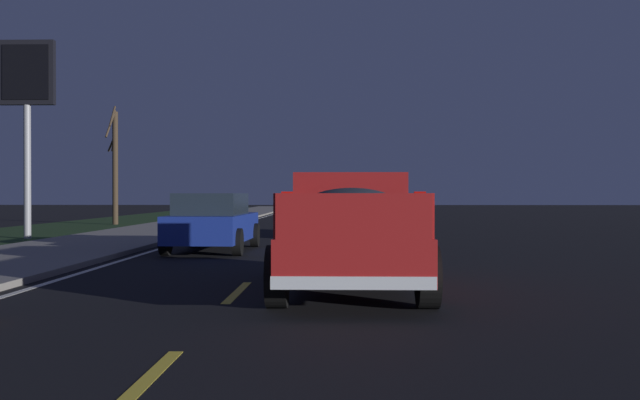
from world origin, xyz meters
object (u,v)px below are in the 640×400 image
(pickup_truck, at_px, (350,228))
(gas_price_sign, at_px, (27,90))
(sedan_black, at_px, (343,215))
(bare_tree_far, at_px, (115,164))
(sedan_blue, at_px, (213,222))

(pickup_truck, height_order, gas_price_sign, gas_price_sign)
(pickup_truck, xyz_separation_m, gas_price_sign, (12.67, 10.82, 4.10))
(sedan_black, bearing_deg, pickup_truck, -179.85)
(pickup_truck, bearing_deg, sedan_black, 0.15)
(gas_price_sign, xyz_separation_m, bare_tree_far, (11.31, 0.58, -2.04))
(sedan_blue, relative_size, bare_tree_far, 0.75)
(gas_price_sign, height_order, bare_tree_far, gas_price_sign)
(gas_price_sign, relative_size, bare_tree_far, 1.14)
(sedan_blue, height_order, bare_tree_far, bare_tree_far)
(bare_tree_far, bearing_deg, gas_price_sign, -177.07)
(sedan_blue, relative_size, gas_price_sign, 0.66)
(pickup_truck, xyz_separation_m, sedan_black, (14.08, 0.04, -0.20))
(sedan_blue, height_order, gas_price_sign, gas_price_sign)
(pickup_truck, height_order, sedan_black, pickup_truck)
(pickup_truck, height_order, sedan_blue, pickup_truck)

